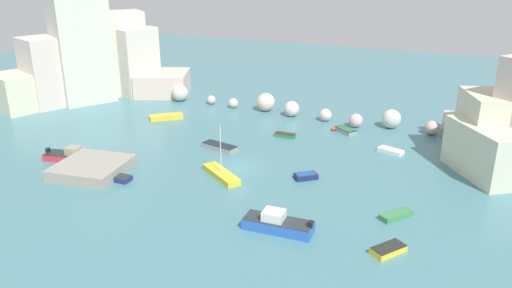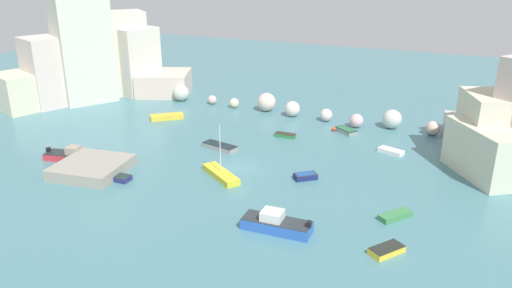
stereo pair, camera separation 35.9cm
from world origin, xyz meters
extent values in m
plane|color=teal|center=(0.00, 0.00, 0.00)|extent=(160.00, 160.00, 0.00)
cube|color=beige|center=(-39.84, 8.10, 2.09)|extent=(6.33, 7.62, 4.18)
cube|color=beige|center=(-35.72, 11.21, 5.06)|extent=(8.56, 9.81, 10.13)
cube|color=beige|center=(-28.66, 21.10, 5.30)|extent=(6.91, 7.48, 10.60)
cube|color=beige|center=(-37.79, 8.08, 2.65)|extent=(9.52, 10.77, 5.31)
cube|color=beige|center=(-24.44, 22.60, 1.79)|extent=(10.48, 10.48, 3.57)
cube|color=beige|center=(-30.67, 20.59, 6.51)|extent=(8.78, 9.05, 13.03)
cube|color=beige|center=(-41.25, 18.87, 2.10)|extent=(8.79, 6.89, 4.19)
cube|color=beige|center=(-32.69, 14.14, 9.49)|extent=(8.69, 9.42, 18.99)
cube|color=beige|center=(23.25, 20.90, 1.20)|extent=(9.41, 6.15, 2.41)
cube|color=beige|center=(25.46, 10.15, 2.61)|extent=(12.18, 12.16, 5.22)
cube|color=beige|center=(24.93, 12.74, 3.86)|extent=(9.60, 8.96, 7.72)
sphere|color=beige|center=(-19.65, 20.13, 1.24)|extent=(2.49, 2.49, 2.49)
sphere|color=beige|center=(-14.36, 20.50, 0.67)|extent=(1.33, 1.33, 1.33)
sphere|color=beige|center=(-10.42, 20.10, 0.72)|extent=(1.43, 1.43, 1.43)
sphere|color=beige|center=(-5.44, 20.62, 1.32)|extent=(2.64, 2.64, 2.64)
sphere|color=beige|center=(-1.13, 19.73, 1.07)|extent=(2.15, 2.15, 2.15)
sphere|color=beige|center=(3.82, 19.60, 0.85)|extent=(1.70, 1.70, 1.70)
sphere|color=beige|center=(8.20, 18.68, 0.90)|extent=(1.79, 1.79, 1.79)
sphere|color=silver|center=(12.48, 20.22, 1.24)|extent=(2.48, 2.48, 2.48)
sphere|color=beige|center=(17.63, 19.69, 0.89)|extent=(1.78, 1.78, 1.78)
sphere|color=beige|center=(21.26, 20.29, 1.18)|extent=(2.37, 2.37, 2.37)
cube|color=#9A9688|center=(-12.97, -7.15, 0.58)|extent=(7.57, 7.61, 1.17)
sphere|color=#E04C28|center=(5.97, 16.04, 0.27)|extent=(0.54, 0.54, 0.54)
cube|color=yellow|center=(-0.38, -2.61, 0.31)|extent=(5.42, 4.33, 0.62)
cylinder|color=silver|center=(-0.38, -2.61, 3.07)|extent=(0.10, 0.10, 4.90)
cube|color=gray|center=(7.60, 15.96, 0.24)|extent=(3.15, 2.79, 0.48)
cube|color=#1F2C1F|center=(7.60, 15.96, 0.51)|extent=(3.09, 2.73, 0.06)
cube|color=#2D7047|center=(7.60, 15.96, 0.52)|extent=(2.68, 2.37, 0.08)
cube|color=#3D854C|center=(17.15, -3.86, 0.24)|extent=(2.66, 3.12, 0.49)
cube|color=white|center=(14.06, 11.29, 0.23)|extent=(3.05, 2.05, 0.46)
cube|color=gray|center=(-4.26, 4.32, 0.25)|extent=(4.55, 2.40, 0.51)
cube|color=#1C282D|center=(-4.26, 4.32, 0.54)|extent=(4.46, 2.36, 0.06)
cube|color=blue|center=(8.74, -9.95, 0.44)|extent=(5.80, 2.20, 0.88)
cube|color=#2A3237|center=(8.74, -9.95, 0.91)|extent=(5.69, 2.15, 0.06)
cube|color=silver|center=(8.36, -9.96, 1.29)|extent=(1.79, 1.60, 0.81)
cube|color=black|center=(11.44, -9.81, 1.13)|extent=(0.38, 0.46, 0.50)
cube|color=#307B44|center=(1.16, 11.32, 0.20)|extent=(2.59, 1.06, 0.40)
cube|color=#312C21|center=(1.16, 11.32, 0.43)|extent=(2.54, 1.03, 0.06)
cube|color=gold|center=(-16.37, 11.35, 0.32)|extent=(4.38, 4.14, 0.64)
cube|color=yellow|center=(17.52, -9.57, 0.24)|extent=(2.61, 2.97, 0.47)
cube|color=#252923|center=(17.52, -9.57, 0.50)|extent=(2.56, 2.91, 0.06)
cube|color=navy|center=(-9.96, -7.49, 0.23)|extent=(3.74, 1.42, 0.45)
cube|color=#213134|center=(-9.96, -7.49, 0.48)|extent=(3.67, 1.39, 0.06)
cube|color=#CF303C|center=(-17.96, -5.46, 0.35)|extent=(5.16, 2.98, 0.69)
cube|color=#222729|center=(-17.96, -5.46, 0.72)|extent=(5.06, 2.92, 0.06)
cube|color=#9E937F|center=(-17.17, -5.28, 1.13)|extent=(1.67, 1.59, 0.88)
cube|color=black|center=(-20.18, -5.96, 0.94)|extent=(0.45, 0.51, 0.50)
cube|color=navy|center=(7.54, 0.55, 0.25)|extent=(2.47, 2.37, 0.50)
cube|color=#312A29|center=(7.54, 0.55, 0.53)|extent=(2.42, 2.32, 0.06)
cube|color=#234C93|center=(7.54, 0.55, 0.54)|extent=(2.10, 2.01, 0.08)
camera|label=1|loc=(21.57, -42.80, 20.77)|focal=34.73mm
camera|label=2|loc=(21.89, -42.65, 20.77)|focal=34.73mm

